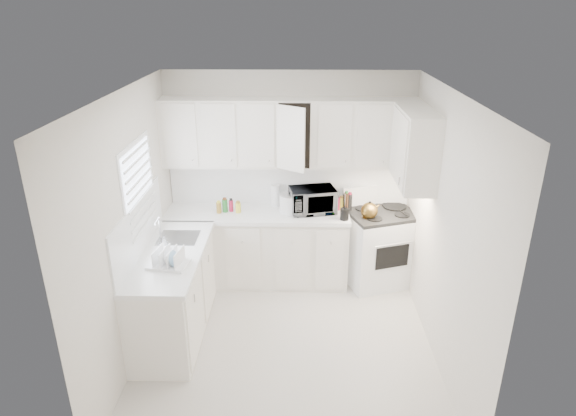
{
  "coord_description": "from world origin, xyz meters",
  "views": [
    {
      "loc": [
        0.11,
        -4.31,
        3.33
      ],
      "look_at": [
        0.0,
        0.7,
        1.25
      ],
      "focal_mm": 31.18,
      "sensor_mm": 36.0,
      "label": 1
    }
  ],
  "objects_px": {
    "tea_kettle": "(369,210)",
    "microwave": "(313,198)",
    "dish_rack": "(168,256)",
    "stove": "(380,238)",
    "rice_cooker": "(290,202)",
    "utensil_crock": "(345,207)"
  },
  "relations": [
    {
      "from": "utensil_crock",
      "to": "stove",
      "type": "bearing_deg",
      "value": 24.87
    },
    {
      "from": "stove",
      "to": "rice_cooker",
      "type": "height_order",
      "value": "stove"
    },
    {
      "from": "rice_cooker",
      "to": "utensil_crock",
      "type": "height_order",
      "value": "utensil_crock"
    },
    {
      "from": "tea_kettle",
      "to": "rice_cooker",
      "type": "height_order",
      "value": "rice_cooker"
    },
    {
      "from": "tea_kettle",
      "to": "microwave",
      "type": "xyz_separation_m",
      "value": [
        -0.67,
        0.18,
        0.08
      ]
    },
    {
      "from": "tea_kettle",
      "to": "microwave",
      "type": "relative_size",
      "value": 0.47
    },
    {
      "from": "dish_rack",
      "to": "tea_kettle",
      "type": "bearing_deg",
      "value": 39.6
    },
    {
      "from": "dish_rack",
      "to": "utensil_crock",
      "type": "bearing_deg",
      "value": 42.15
    },
    {
      "from": "rice_cooker",
      "to": "dish_rack",
      "type": "height_order",
      "value": "rice_cooker"
    },
    {
      "from": "tea_kettle",
      "to": "microwave",
      "type": "bearing_deg",
      "value": 144.88
    },
    {
      "from": "microwave",
      "to": "rice_cooker",
      "type": "bearing_deg",
      "value": 167.79
    },
    {
      "from": "microwave",
      "to": "utensil_crock",
      "type": "distance_m",
      "value": 0.44
    },
    {
      "from": "dish_rack",
      "to": "stove",
      "type": "bearing_deg",
      "value": 40.66
    },
    {
      "from": "rice_cooker",
      "to": "utensil_crock",
      "type": "xyz_separation_m",
      "value": [
        0.64,
        -0.24,
        0.04
      ]
    },
    {
      "from": "rice_cooker",
      "to": "stove",
      "type": "bearing_deg",
      "value": -16.67
    },
    {
      "from": "stove",
      "to": "tea_kettle",
      "type": "distance_m",
      "value": 0.51
    },
    {
      "from": "microwave",
      "to": "rice_cooker",
      "type": "xyz_separation_m",
      "value": [
        -0.27,
        -0.0,
        -0.05
      ]
    },
    {
      "from": "microwave",
      "to": "rice_cooker",
      "type": "height_order",
      "value": "microwave"
    },
    {
      "from": "stove",
      "to": "utensil_crock",
      "type": "height_order",
      "value": "utensil_crock"
    },
    {
      "from": "tea_kettle",
      "to": "rice_cooker",
      "type": "xyz_separation_m",
      "value": [
        -0.94,
        0.18,
        0.02
      ]
    },
    {
      "from": "tea_kettle",
      "to": "stove",
      "type": "bearing_deg",
      "value": 21.38
    },
    {
      "from": "microwave",
      "to": "dish_rack",
      "type": "xyz_separation_m",
      "value": [
        -1.43,
        -1.38,
        -0.08
      ]
    }
  ]
}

